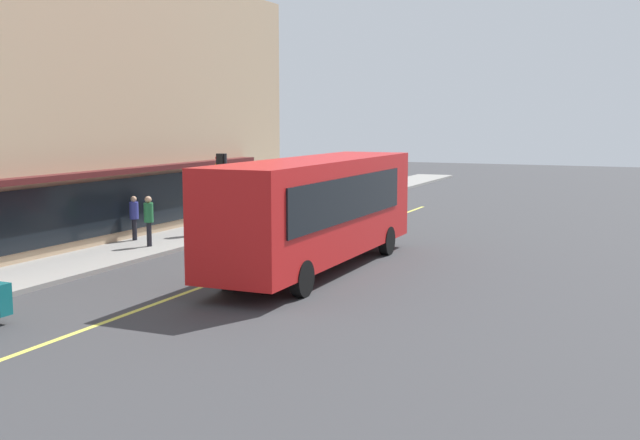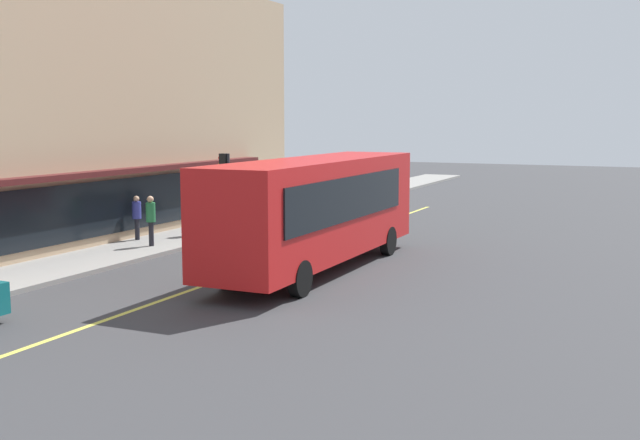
% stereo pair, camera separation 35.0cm
% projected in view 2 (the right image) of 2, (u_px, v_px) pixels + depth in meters
% --- Properties ---
extents(ground, '(120.00, 120.00, 0.00)m').
position_uv_depth(ground, '(270.00, 262.00, 25.51)').
color(ground, '#38383A').
extents(sidewalk, '(80.00, 2.94, 0.15)m').
position_uv_depth(sidewalk, '(138.00, 249.00, 27.74)').
color(sidewalk, gray).
rests_on(sidewalk, ground).
extents(lane_centre_stripe, '(36.00, 0.16, 0.01)m').
position_uv_depth(lane_centre_stripe, '(270.00, 262.00, 25.50)').
color(lane_centre_stripe, '#D8D14C').
rests_on(lane_centre_stripe, ground).
extents(storefront_building, '(26.11, 12.22, 10.63)m').
position_uv_depth(storefront_building, '(10.00, 105.00, 31.26)').
color(storefront_building, tan).
rests_on(storefront_building, ground).
extents(bus, '(11.14, 2.65, 3.50)m').
position_uv_depth(bus, '(317.00, 207.00, 23.99)').
color(bus, red).
rests_on(bus, ground).
extents(traffic_light, '(0.30, 0.52, 3.20)m').
position_uv_depth(traffic_light, '(225.00, 174.00, 31.05)').
color(traffic_light, '#2D2D33').
rests_on(traffic_light, sidewalk).
extents(car_navy, '(4.35, 1.95, 1.52)m').
position_uv_depth(car_navy, '(280.00, 217.00, 31.47)').
color(car_navy, navy).
rests_on(car_navy, ground).
extents(pedestrian_by_curb, '(0.34, 0.34, 1.69)m').
position_uv_depth(pedestrian_by_curb, '(137.00, 213.00, 29.23)').
color(pedestrian_by_curb, black).
rests_on(pedestrian_by_curb, sidewalk).
extents(pedestrian_at_corner, '(0.34, 0.34, 1.82)m').
position_uv_depth(pedestrian_at_corner, '(151.00, 216.00, 27.80)').
color(pedestrian_at_corner, black).
rests_on(pedestrian_at_corner, sidewalk).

